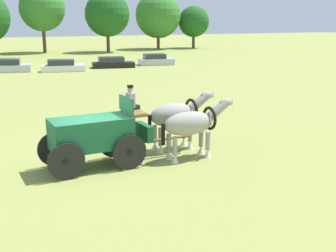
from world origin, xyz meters
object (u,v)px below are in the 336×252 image
parked_vehicle_e (113,63)px  show_wagon (95,134)px  parked_vehicle_c (9,66)px  draft_horse_near (176,116)px  parked_vehicle_f (156,60)px  parked_vehicle_d (63,66)px  draft_horse_off (192,124)px

parked_vehicle_e → show_wagon: bearing=-106.9°
parked_vehicle_c → show_wagon: bearing=-88.0°
draft_horse_near → parked_vehicle_f: 32.67m
show_wagon → parked_vehicle_e: bearing=73.1°
draft_horse_near → parked_vehicle_c: bearing=98.7°
parked_vehicle_c → parked_vehicle_d: 5.24m
show_wagon → parked_vehicle_e: size_ratio=1.25×
parked_vehicle_c → parked_vehicle_e: size_ratio=0.93×
show_wagon → parked_vehicle_f: bearing=65.1°
draft_horse_near → parked_vehicle_f: (11.11, 30.71, -0.86)m
draft_horse_off → parked_vehicle_f: 33.85m
parked_vehicle_c → parked_vehicle_d: size_ratio=0.98×
draft_horse_off → parked_vehicle_f: (11.00, 32.00, -0.79)m
parked_vehicle_c → parked_vehicle_d: parked_vehicle_c is taller
draft_horse_near → parked_vehicle_d: bearing=89.4°
parked_vehicle_d → parked_vehicle_e: size_ratio=0.96×
parked_vehicle_c → parked_vehicle_f: size_ratio=1.05×
draft_horse_near → parked_vehicle_d: draft_horse_near is taller
parked_vehicle_d → parked_vehicle_f: bearing=10.9°
show_wagon → draft_horse_off: size_ratio=1.87×
draft_horse_near → parked_vehicle_e: bearing=79.0°
draft_horse_near → parked_vehicle_d: (0.32, 28.62, -0.89)m
show_wagon → parked_vehicle_c: (-1.10, 31.20, -0.68)m
show_wagon → parked_vehicle_f: (14.66, 31.63, -0.70)m
parked_vehicle_d → parked_vehicle_c: bearing=161.5°
show_wagon → parked_vehicle_e: (9.38, 30.83, -0.74)m
show_wagon → draft_horse_near: 3.67m
parked_vehicle_c → draft_horse_off: bearing=-81.4°
draft_horse_off → parked_vehicle_f: bearing=71.0°
parked_vehicle_c → parked_vehicle_f: (15.76, 0.43, -0.02)m
draft_horse_off → show_wagon: bearing=174.2°
draft_horse_near → draft_horse_off: 1.30m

